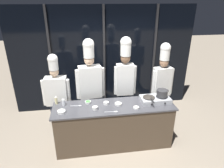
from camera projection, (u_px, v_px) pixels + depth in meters
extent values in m
plane|color=gray|center=(114.00, 143.00, 4.22)|extent=(24.00, 24.00, 0.00)
cube|color=black|center=(104.00, 60.00, 5.18)|extent=(4.69, 0.04, 2.70)
cube|color=#232326|center=(51.00, 63.00, 4.96)|extent=(0.05, 0.05, 2.70)
cube|color=#232326|center=(104.00, 60.00, 5.14)|extent=(0.05, 0.05, 2.70)
cube|color=#232326|center=(154.00, 58.00, 5.32)|extent=(0.05, 0.05, 2.70)
cube|color=#4C3D2D|center=(114.00, 126.00, 4.05)|extent=(2.28, 0.63, 0.88)
cube|color=#47474C|center=(114.00, 106.00, 3.87)|extent=(2.35, 0.66, 0.03)
cube|color=#B2B5BA|center=(155.00, 99.00, 4.00)|extent=(0.58, 0.35, 0.09)
cylinder|color=black|center=(149.00, 97.00, 3.96)|extent=(0.23, 0.23, 0.01)
cylinder|color=black|center=(152.00, 104.00, 3.81)|extent=(0.03, 0.01, 0.03)
cylinder|color=black|center=(162.00, 97.00, 3.99)|extent=(0.23, 0.23, 0.01)
cylinder|color=black|center=(165.00, 103.00, 3.85)|extent=(0.03, 0.01, 0.03)
cylinder|color=#38332D|center=(149.00, 97.00, 3.95)|extent=(0.23, 0.23, 0.01)
cone|color=#38332D|center=(149.00, 96.00, 3.95)|extent=(0.24, 0.24, 0.05)
cylinder|color=black|center=(152.00, 101.00, 3.76)|extent=(0.02, 0.18, 0.02)
cylinder|color=#333335|center=(162.00, 93.00, 3.97)|extent=(0.21, 0.21, 0.14)
torus|color=#333335|center=(162.00, 90.00, 3.94)|extent=(0.22, 0.22, 0.01)
torus|color=#333335|center=(157.00, 92.00, 3.93)|extent=(0.01, 0.05, 0.05)
torus|color=#333335|center=(168.00, 91.00, 3.96)|extent=(0.01, 0.05, 0.05)
cylinder|color=white|center=(64.00, 103.00, 3.85)|extent=(0.06, 0.06, 0.13)
cone|color=white|center=(63.00, 99.00, 3.81)|extent=(0.05, 0.05, 0.04)
cylinder|color=beige|center=(56.00, 101.00, 3.90)|extent=(0.05, 0.05, 0.14)
cone|color=white|center=(56.00, 97.00, 3.86)|extent=(0.04, 0.04, 0.04)
cylinder|color=white|center=(62.00, 112.00, 3.61)|extent=(0.15, 0.15, 0.04)
torus|color=white|center=(61.00, 111.00, 3.61)|extent=(0.15, 0.15, 0.01)
cylinder|color=silver|center=(61.00, 111.00, 3.61)|extent=(0.12, 0.12, 0.02)
cylinder|color=white|center=(136.00, 108.00, 3.76)|extent=(0.11, 0.11, 0.03)
torus|color=white|center=(136.00, 107.00, 3.75)|extent=(0.11, 0.11, 0.01)
cylinder|color=silver|center=(136.00, 107.00, 3.75)|extent=(0.09, 0.09, 0.02)
cylinder|color=white|center=(106.00, 103.00, 3.90)|extent=(0.10, 0.10, 0.05)
torus|color=white|center=(106.00, 102.00, 3.89)|extent=(0.11, 0.11, 0.01)
cylinder|color=white|center=(106.00, 103.00, 3.90)|extent=(0.08, 0.08, 0.03)
cylinder|color=white|center=(95.00, 108.00, 3.72)|extent=(0.10, 0.10, 0.05)
torus|color=white|center=(95.00, 107.00, 3.71)|extent=(0.11, 0.11, 0.01)
cylinder|color=silver|center=(95.00, 107.00, 3.72)|extent=(0.08, 0.08, 0.03)
cylinder|color=white|center=(88.00, 102.00, 3.95)|extent=(0.12, 0.12, 0.04)
torus|color=white|center=(88.00, 101.00, 3.94)|extent=(0.12, 0.12, 0.01)
cylinder|color=#4C9E47|center=(88.00, 102.00, 3.94)|extent=(0.10, 0.10, 0.02)
cylinder|color=white|center=(118.00, 104.00, 3.89)|extent=(0.14, 0.14, 0.03)
torus|color=white|center=(118.00, 103.00, 3.88)|extent=(0.14, 0.14, 0.01)
cylinder|color=beige|center=(118.00, 104.00, 3.89)|extent=(0.11, 0.11, 0.02)
cube|color=#B2B5BA|center=(109.00, 112.00, 3.64)|extent=(0.17, 0.03, 0.01)
ellipsoid|color=#B2B5BA|center=(116.00, 112.00, 3.64)|extent=(0.08, 0.06, 0.02)
cube|color=#B2B5BA|center=(74.00, 106.00, 3.84)|extent=(0.15, 0.03, 0.01)
ellipsoid|color=#B2B5BA|center=(80.00, 106.00, 3.84)|extent=(0.07, 0.05, 0.02)
cylinder|color=#2D3856|center=(65.00, 118.00, 4.42)|extent=(0.11, 0.11, 0.75)
cylinder|color=#2D3856|center=(54.00, 119.00, 4.40)|extent=(0.11, 0.11, 0.75)
cube|color=white|center=(56.00, 91.00, 4.14)|extent=(0.45, 0.25, 0.61)
cylinder|color=white|center=(68.00, 92.00, 4.14)|extent=(0.09, 0.09, 0.56)
cylinder|color=white|center=(44.00, 93.00, 4.10)|extent=(0.09, 0.09, 0.56)
sphere|color=beige|center=(54.00, 72.00, 3.98)|extent=(0.18, 0.18, 0.18)
cylinder|color=white|center=(53.00, 64.00, 3.92)|extent=(0.19, 0.19, 0.22)
sphere|color=white|center=(53.00, 59.00, 3.87)|extent=(0.20, 0.20, 0.20)
cylinder|color=#4C4C51|center=(97.00, 112.00, 4.55)|extent=(0.12, 0.12, 0.85)
cylinder|color=#4C4C51|center=(86.00, 114.00, 4.49)|extent=(0.12, 0.12, 0.85)
cube|color=white|center=(90.00, 82.00, 4.21)|extent=(0.49, 0.30, 0.69)
cylinder|color=white|center=(102.00, 82.00, 4.25)|extent=(0.09, 0.09, 0.64)
cylinder|color=white|center=(78.00, 85.00, 4.13)|extent=(0.09, 0.09, 0.64)
sphere|color=beige|center=(89.00, 60.00, 4.03)|extent=(0.20, 0.20, 0.20)
cylinder|color=white|center=(89.00, 51.00, 3.95)|extent=(0.21, 0.21, 0.27)
sphere|color=white|center=(88.00, 44.00, 3.90)|extent=(0.23, 0.23, 0.23)
cylinder|color=#2D3856|center=(128.00, 110.00, 4.65)|extent=(0.10, 0.10, 0.85)
cylinder|color=#2D3856|center=(120.00, 110.00, 4.63)|extent=(0.10, 0.10, 0.85)
cube|color=white|center=(125.00, 79.00, 4.33)|extent=(0.37, 0.20, 0.69)
cylinder|color=white|center=(134.00, 80.00, 4.33)|extent=(0.07, 0.07, 0.64)
cylinder|color=white|center=(116.00, 81.00, 4.29)|extent=(0.07, 0.07, 0.64)
sphere|color=brown|center=(125.00, 58.00, 4.15)|extent=(0.20, 0.20, 0.20)
cylinder|color=white|center=(126.00, 49.00, 4.07)|extent=(0.21, 0.21, 0.28)
sphere|color=white|center=(126.00, 42.00, 4.01)|extent=(0.23, 0.23, 0.23)
cylinder|color=#4C4C51|center=(163.00, 109.00, 4.73)|extent=(0.10, 0.10, 0.80)
cylinder|color=#4C4C51|center=(155.00, 111.00, 4.67)|extent=(0.10, 0.10, 0.80)
cube|color=white|center=(162.00, 82.00, 4.41)|extent=(0.42, 0.26, 0.65)
cylinder|color=white|center=(171.00, 81.00, 4.45)|extent=(0.08, 0.08, 0.60)
cylinder|color=white|center=(154.00, 84.00, 4.33)|extent=(0.08, 0.08, 0.60)
sphere|color=#A87A5B|center=(164.00, 62.00, 4.23)|extent=(0.19, 0.19, 0.19)
cylinder|color=white|center=(165.00, 54.00, 4.16)|extent=(0.20, 0.20, 0.26)
sphere|color=white|center=(166.00, 48.00, 4.11)|extent=(0.22, 0.22, 0.22)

